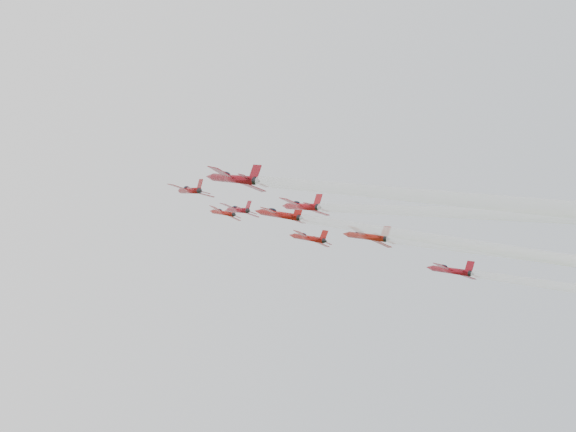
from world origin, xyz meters
TOP-DOWN VIEW (x-y plane):
  - jet_lead at (0.22, 27.41)m, footprint 8.81×11.34m
  - jet_row2_left at (-16.01, 13.20)m, footprint 9.94×12.79m
  - jet_row2_center at (-3.89, 14.36)m, footprint 9.20×11.83m
  - jet_row2_right at (16.12, 15.85)m, footprint 10.42×13.40m
  - jet_center at (-3.49, -44.16)m, footprint 10.55×100.35m
  - jet_rear_farleft at (-23.03, -58.76)m, footprint 10.48×99.69m
  - jet_rear_left at (-10.35, -53.75)m, footprint 9.17×87.29m

SIDE VIEW (x-z plane):
  - jet_rear_farleft at x=-23.03m, z-range 87.96..144.95m
  - jet_rear_left at x=-10.35m, z-range 94.32..144.23m
  - jet_center at x=-3.49m, z-range 96.00..153.37m
  - jet_row2_left at x=-16.01m, z-range 153.14..161.02m
  - jet_row2_center at x=-3.89m, z-range 154.08..161.37m
  - jet_row2_right at x=16.12m, z-range 154.45..162.70m
  - jet_lead at x=0.22m, z-range 161.58..168.57m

